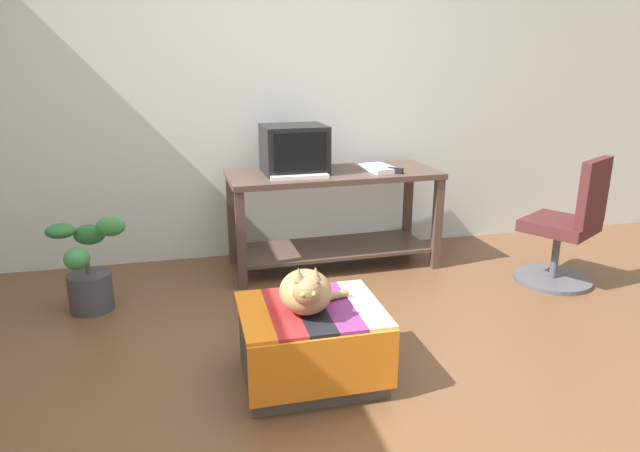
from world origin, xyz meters
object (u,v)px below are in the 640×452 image
Objects in this scene: ottoman_with_blanket at (311,344)px; stapler at (395,170)px; cat at (306,291)px; desk at (333,202)px; tv_monitor at (294,150)px; office_chair at (567,231)px; keyboard at (299,176)px; book at (379,168)px; potted_plant at (88,273)px.

stapler reaches higher than ottoman_with_blanket.
cat reaches higher than ottoman_with_blanket.
desk is at bearing 78.78° from cat.
tv_monitor is 1.95m from office_chair.
stapler is (0.92, 1.32, 0.55)m from ottoman_with_blanket.
book is at bearing 10.99° from keyboard.
office_chair is (1.45, -0.73, -0.10)m from desk.
book is at bearing -62.84° from office_chair.
tv_monitor is 0.76× the size of potted_plant.
potted_plant is (-1.15, 1.08, 0.05)m from ottoman_with_blanket.
book is at bearing -8.63° from tv_monitor.
book is 1.75m from ottoman_with_blanket.
tv_monitor is 1.58m from potted_plant.
book is 1.73m from cat.
keyboard is 0.60× the size of ottoman_with_blanket.
keyboard is at bearing 87.89° from cat.
keyboard reaches higher than ottoman_with_blanket.
office_chair is (3.10, -0.33, 0.14)m from potted_plant.
keyboard reaches higher than cat.
tv_monitor is at bearing 17.49° from potted_plant.
potted_plant is at bearing -164.38° from tv_monitor.
office_chair reaches higher than ottoman_with_blanket.
desk is 1.59m from ottoman_with_blanket.
keyboard is 0.68× the size of potted_plant.
desk is at bearing -9.71° from tv_monitor.
desk is 1.62m from office_chair.
ottoman_with_blanket is 0.29m from cat.
tv_monitor is at bearing -54.87° from office_chair.
tv_monitor is 4.11× the size of stapler.
ottoman_with_blanket is 1.13× the size of potted_plant.
stapler is at bearing -0.21° from keyboard.
ottoman_with_blanket is at bearing -9.88° from office_chair.
desk reaches higher than cat.
keyboard is 0.45× the size of office_chair.
desk is at bearing 113.39° from stapler.
desk is 4.06× the size of cat.
desk is at bearing 71.19° from ottoman_with_blanket.
cat is 2.13m from office_chair.
potted_plant is (-1.37, -0.25, -0.49)m from keyboard.
ottoman_with_blanket is 1.77× the size of cat.
cat is at bearing -131.60° from ottoman_with_blanket.
keyboard is 1.48m from potted_plant.
keyboard is (-0.01, -0.18, -0.15)m from tv_monitor.
tv_monitor is 1.20× the size of cat.
tv_monitor is at bearing 118.43° from stapler.
potted_plant is at bearing -37.04° from office_chair.
office_chair is 8.09× the size of stapler.
office_chair is (1.98, 0.79, -0.10)m from cat.
tv_monitor reaches higher than office_chair.
keyboard is 1.86m from office_chair.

